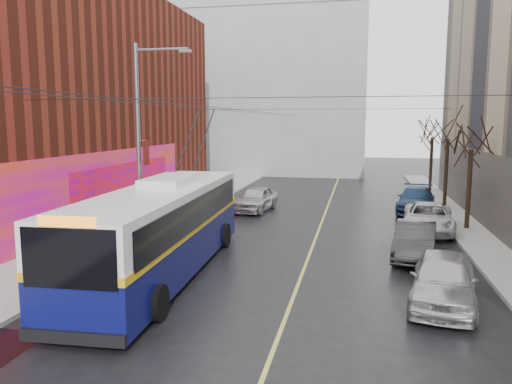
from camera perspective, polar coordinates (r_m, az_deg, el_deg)
ground at (r=12.77m, az=-5.40°, el=-17.92°), size 140.00×140.00×0.00m
sidewalk_left at (r=26.24m, az=-14.51°, el=-4.35°), size 4.00×60.00×0.15m
sidewalk_right at (r=24.26m, az=24.73°, el=-5.84°), size 2.00×60.00×0.15m
lane_line at (r=25.65m, az=7.09°, el=-4.59°), size 0.12×50.00×0.01m
building_left at (r=31.65m, az=-26.61°, el=9.74°), size 12.11×36.00×14.00m
building_far at (r=56.85m, az=2.13°, el=11.48°), size 20.50×12.10×18.00m
streetlight_pole at (r=23.06m, az=-12.94°, el=6.00°), size 2.65×0.60×9.00m
catenary_wires at (r=26.43m, az=-1.42°, el=9.47°), size 18.00×60.00×0.22m
tree_near at (r=27.54m, az=23.47°, el=6.11°), size 3.20×3.20×6.40m
tree_mid at (r=34.42m, az=21.13°, el=6.95°), size 3.20×3.20×6.68m
tree_far at (r=41.34m, az=19.55°, el=6.96°), size 3.20×3.20×6.57m
pigeons_flying at (r=21.05m, az=-1.34°, el=11.70°), size 2.27×1.20×2.03m
trolleybus at (r=18.60m, az=-10.69°, el=-4.08°), size 3.49×13.21×6.20m
parked_car_a at (r=16.51m, az=20.65°, el=-9.32°), size 2.68×4.97×1.61m
parked_car_b at (r=21.61m, az=17.72°, el=-5.32°), size 2.24×4.64×1.47m
parked_car_c at (r=26.95m, az=19.09°, el=-2.80°), size 2.93×5.44×1.45m
parked_car_d at (r=32.58m, az=17.82°, el=-0.86°), size 2.94×5.56×1.54m
following_car at (r=31.37m, az=-0.03°, el=-0.77°), size 2.40×4.79×1.57m
pedestrian_a at (r=23.15m, az=-15.93°, el=-3.76°), size 0.56×0.69×1.65m
pedestrian_b at (r=26.77m, az=-15.54°, el=-1.89°), size 1.04×1.14×1.91m
pedestrian_c at (r=25.56m, az=-16.00°, el=-2.80°), size 1.04×1.14×1.54m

